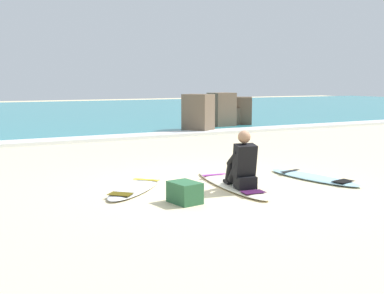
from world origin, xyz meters
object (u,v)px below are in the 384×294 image
(surfboard_spare_far, at_px, (314,177))
(surfer_seated, at_px, (243,165))
(surfboard_main, at_px, (231,184))
(surfboard_spare_near, at_px, (135,188))
(beach_bag, at_px, (185,192))

(surfboard_spare_far, bearing_deg, surfer_seated, -173.90)
(surfer_seated, bearing_deg, surfboard_main, 84.62)
(surfboard_spare_near, xyz_separation_m, surfboard_spare_far, (3.27, -0.73, -0.00))
(surfboard_main, relative_size, surfer_seated, 2.71)
(surfboard_spare_far, height_order, beach_bag, beach_bag)
(surfboard_spare_far, bearing_deg, surfboard_spare_near, 167.47)
(surfboard_main, distance_m, beach_bag, 1.40)
(surfboard_main, xyz_separation_m, surfer_seated, (-0.04, -0.42, 0.40))
(surfer_seated, height_order, surfboard_spare_far, surfer_seated)
(beach_bag, bearing_deg, surfboard_spare_near, 106.88)
(surfer_seated, relative_size, surfboard_spare_near, 0.55)
(surfboard_main, bearing_deg, surfboard_spare_near, 162.71)
(surfboard_spare_far, relative_size, beach_bag, 4.34)
(surfboard_main, distance_m, surfer_seated, 0.58)
(surfer_seated, xyz_separation_m, surfboard_spare_near, (-1.55, 0.91, -0.40))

